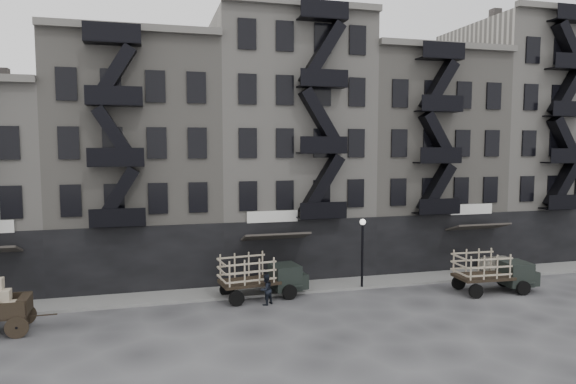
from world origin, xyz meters
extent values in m
plane|color=#38383A|center=(0.00, 0.00, 0.00)|extent=(140.00, 140.00, 0.00)
cube|color=slate|center=(0.00, 3.75, 0.07)|extent=(55.00, 2.50, 0.15)
cube|color=#4C4744|center=(-17.50, 10.00, 12.60)|extent=(0.70, 0.70, 1.20)
cube|color=gray|center=(-10.00, 10.00, 7.50)|extent=(10.00, 10.00, 15.00)
cube|color=black|center=(-10.00, 5.05, 2.00)|extent=(10.00, 0.35, 4.00)
cube|color=#595651|center=(-10.00, 4.85, 15.20)|extent=(10.00, 0.50, 0.40)
cube|color=#4C4744|center=(-13.00, 10.00, 15.60)|extent=(0.70, 0.70, 1.20)
cube|color=#4C4744|center=(-7.50, 10.00, 15.60)|extent=(0.70, 0.70, 1.20)
cube|color=#9C978F|center=(0.00, 10.00, 8.50)|extent=(10.00, 10.00, 17.00)
cube|color=black|center=(0.00, 5.05, 2.00)|extent=(10.00, 0.35, 4.00)
cube|color=#595651|center=(0.00, 4.85, 17.20)|extent=(10.00, 0.50, 0.40)
cube|color=#4C4744|center=(-3.00, 10.00, 17.60)|extent=(0.70, 0.70, 1.20)
cube|color=#4C4744|center=(2.50, 10.00, 17.60)|extent=(0.70, 0.70, 1.20)
cube|color=gray|center=(10.00, 10.00, 7.50)|extent=(10.00, 10.00, 15.00)
cube|color=black|center=(10.00, 5.05, 2.00)|extent=(10.00, 0.35, 4.00)
cube|color=#595651|center=(10.00, 4.85, 15.20)|extent=(10.00, 0.50, 0.40)
cube|color=#4C4744|center=(7.00, 10.00, 15.60)|extent=(0.70, 0.70, 1.20)
cube|color=#4C4744|center=(12.50, 10.00, 15.60)|extent=(0.70, 0.70, 1.20)
cube|color=#9C978F|center=(20.00, 10.00, 9.00)|extent=(10.00, 10.00, 18.00)
cube|color=black|center=(20.00, 5.05, 2.00)|extent=(10.00, 0.35, 4.00)
cube|color=#4C4744|center=(17.00, 10.00, 18.60)|extent=(0.70, 0.70, 1.20)
cube|color=#4C4744|center=(22.50, 10.00, 18.60)|extent=(0.70, 0.70, 1.20)
cylinder|color=black|center=(3.00, 2.60, 2.00)|extent=(0.14, 0.14, 4.00)
sphere|color=silver|center=(3.00, 2.60, 4.10)|extent=(0.36, 0.36, 0.36)
cylinder|color=black|center=(-15.16, -0.76, 0.51)|extent=(1.01, 0.11, 1.01)
cylinder|color=black|center=(-15.20, 1.08, 0.51)|extent=(1.01, 0.11, 1.01)
cube|color=black|center=(-15.00, 0.16, 1.29)|extent=(0.49, 1.48, 0.74)
cube|color=black|center=(-3.95, 2.36, 0.99)|extent=(3.42, 2.29, 0.17)
cube|color=black|center=(-1.80, 2.65, 1.08)|extent=(1.72, 1.88, 1.41)
cube|color=black|center=(-0.96, 2.76, 0.80)|extent=(0.93, 1.50, 0.85)
cylinder|color=black|center=(-1.77, 1.70, 0.42)|extent=(0.87, 0.32, 0.85)
cylinder|color=black|center=(-2.02, 3.57, 0.42)|extent=(0.87, 0.32, 0.85)
cylinder|color=black|center=(-4.86, 1.30, 0.42)|extent=(0.87, 0.32, 0.85)
cylinder|color=black|center=(-5.10, 3.16, 0.42)|extent=(0.87, 0.32, 0.85)
cube|color=black|center=(9.56, 0.03, 0.97)|extent=(3.24, 2.01, 0.17)
cube|color=black|center=(11.69, -0.08, 1.06)|extent=(1.56, 1.74, 1.39)
cube|color=black|center=(12.52, -0.12, 0.79)|extent=(0.81, 1.42, 0.83)
cylinder|color=black|center=(11.55, -1.00, 0.42)|extent=(0.84, 0.25, 0.83)
cylinder|color=black|center=(11.64, 0.85, 0.42)|extent=(0.84, 0.25, 0.83)
cylinder|color=black|center=(8.50, -0.85, 0.42)|extent=(0.84, 0.25, 0.83)
cylinder|color=black|center=(8.59, 1.00, 0.42)|extent=(0.84, 0.25, 0.83)
imported|color=beige|center=(13.32, 2.60, 0.70)|extent=(2.04, 4.23, 1.39)
imported|color=black|center=(-3.27, 1.12, 0.84)|extent=(1.03, 0.98, 1.68)
camera|label=1|loc=(-9.17, -25.53, 8.70)|focal=32.00mm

